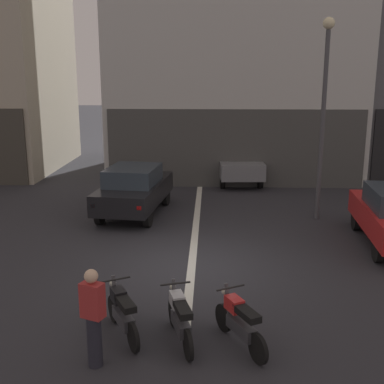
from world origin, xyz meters
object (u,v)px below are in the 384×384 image
motorcycle_black_row_leftmost (122,312)px  person_by_motorcycles (93,317)px  car_grey_down_street (238,161)px  motorcycle_red_row_centre (240,322)px  car_black_crossing_near (134,189)px  street_lamp (324,99)px  motorcycle_silver_row_left_mid (180,317)px

motorcycle_black_row_leftmost → person_by_motorcycles: person_by_motorcycles is taller
car_grey_down_street → person_by_motorcycles: (-3.03, -14.00, -0.03)m
car_grey_down_street → motorcycle_red_row_centre: (-0.67, -13.32, -0.43)m
motorcycle_black_row_leftmost → motorcycle_red_row_centre: size_ratio=1.00×
car_black_crossing_near → street_lamp: bearing=-2.4°
car_black_crossing_near → street_lamp: street_lamp is taller
car_grey_down_street → motorcycle_silver_row_left_mid: car_grey_down_street is taller
car_grey_down_street → person_by_motorcycles: bearing=-102.2°
motorcycle_black_row_leftmost → car_grey_down_street: bearing=78.1°
motorcycle_silver_row_left_mid → person_by_motorcycles: size_ratio=0.97×
street_lamp → motorcycle_silver_row_left_mid: size_ratio=3.86×
car_black_crossing_near → car_grey_down_street: (3.72, 5.30, 0.00)m
motorcycle_black_row_leftmost → car_black_crossing_near: bearing=97.1°
street_lamp → car_black_crossing_near: bearing=177.6°
car_grey_down_street → motorcycle_silver_row_left_mid: size_ratio=2.59×
car_grey_down_street → motorcycle_silver_row_left_mid: (-1.71, -13.21, -0.43)m
car_black_crossing_near → person_by_motorcycles: size_ratio=2.57×
motorcycle_black_row_leftmost → motorcycle_silver_row_left_mid: (1.05, -0.16, 0.00)m
motorcycle_red_row_centre → car_black_crossing_near: bearing=110.8°
motorcycle_black_row_leftmost → motorcycle_silver_row_left_mid: same height
street_lamp → person_by_motorcycles: (-5.32, -8.45, -2.98)m
car_grey_down_street → motorcycle_red_row_centre: bearing=-92.9°
car_black_crossing_near → motorcycle_black_row_leftmost: 7.82m
car_black_crossing_near → car_grey_down_street: 6.48m
car_grey_down_street → street_lamp: size_ratio=0.67×
car_black_crossing_near → motorcycle_silver_row_left_mid: car_black_crossing_near is taller
motorcycle_black_row_leftmost → motorcycle_silver_row_left_mid: 1.06m
car_black_crossing_near → street_lamp: (6.00, -0.25, 2.95)m
motorcycle_red_row_centre → person_by_motorcycles: person_by_motorcycles is taller
person_by_motorcycles → motorcycle_silver_row_left_mid: bearing=31.0°
street_lamp → person_by_motorcycles: 10.42m
motorcycle_silver_row_left_mid → motorcycle_red_row_centre: 1.05m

